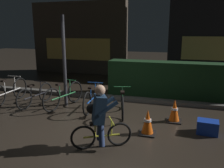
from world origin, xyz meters
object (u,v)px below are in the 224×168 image
parked_bike_center_left (64,95)px  parked_bike_leftmost (9,91)px  street_post (64,62)px  traffic_cone_far (174,111)px  cyclist (100,116)px  blue_crate (207,127)px  traffic_cone_near (148,122)px  parked_bike_left_mid (35,95)px  parked_bike_right_mid (122,103)px  parked_bike_center_right (93,98)px

parked_bike_center_left → parked_bike_leftmost: bearing=107.2°
street_post → parked_bike_leftmost: street_post is taller
traffic_cone_far → cyclist: 2.23m
traffic_cone_far → blue_crate: bearing=-34.6°
traffic_cone_near → street_post: bearing=153.9°
parked_bike_center_left → cyclist: bearing=-123.8°
parked_bike_leftmost → parked_bike_left_mid: (0.94, 0.01, -0.04)m
parked_bike_right_mid → traffic_cone_far: size_ratio=2.64×
parked_bike_center_right → parked_bike_right_mid: 0.91m
street_post → traffic_cone_near: size_ratio=4.78×
street_post → traffic_cone_near: 3.14m
parked_bike_left_mid → parked_bike_center_right: bearing=-77.8°
street_post → parked_bike_leftmost: (-1.81, -0.28, -0.96)m
parked_bike_right_mid → traffic_cone_near: bearing=-156.2°
parked_bike_right_mid → traffic_cone_near: 1.31m
parked_bike_center_right → traffic_cone_near: size_ratio=2.93×
parked_bike_center_right → traffic_cone_far: parked_bike_center_right is taller
parked_bike_right_mid → traffic_cone_far: bearing=-110.2°
cyclist → parked_bike_right_mid: bearing=62.1°
street_post → parked_bike_left_mid: 1.36m
parked_bike_left_mid → blue_crate: size_ratio=3.42×
parked_bike_center_left → blue_crate: 3.96m
parked_bike_leftmost → cyclist: (3.67, -1.87, 0.27)m
street_post → parked_bike_leftmost: size_ratio=1.52×
parked_bike_leftmost → parked_bike_right_mid: 3.63m
street_post → parked_bike_center_left: size_ratio=1.59×
traffic_cone_near → traffic_cone_far: (0.53, 0.90, 0.01)m
traffic_cone_near → parked_bike_left_mid: bearing=163.8°
parked_bike_left_mid → traffic_cone_near: (3.52, -1.02, -0.05)m
parked_bike_leftmost → traffic_cone_far: bearing=-93.3°
street_post → parked_bike_leftmost: bearing=-171.1°
parked_bike_center_left → cyclist: size_ratio=1.33×
parked_bike_center_right → blue_crate: size_ratio=3.69×
parked_bike_center_right → traffic_cone_far: size_ratio=2.84×
traffic_cone_far → cyclist: cyclist is taller
parked_bike_center_right → traffic_cone_near: (1.73, -1.15, -0.07)m
street_post → parked_bike_leftmost: 2.06m
street_post → parked_bike_center_left: street_post is taller
parked_bike_center_left → traffic_cone_far: 3.17m
parked_bike_leftmost → cyclist: bearing=-119.0°
parked_bike_leftmost → parked_bike_center_right: parked_bike_leftmost is taller
parked_bike_right_mid → parked_bike_center_right: bearing=66.0°
parked_bike_center_left → street_post: bearing=22.5°
parked_bike_leftmost → traffic_cone_near: size_ratio=3.15×
parked_bike_right_mid → parked_bike_left_mid: bearing=74.4°
parked_bike_leftmost → blue_crate: size_ratio=3.97×
parked_bike_leftmost → parked_bike_right_mid: bearing=-92.0°
parked_bike_leftmost → street_post: bearing=-83.1°
parked_bike_right_mid → parked_bike_leftmost: bearing=74.5°
street_post → parked_bike_right_mid: size_ratio=1.75×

